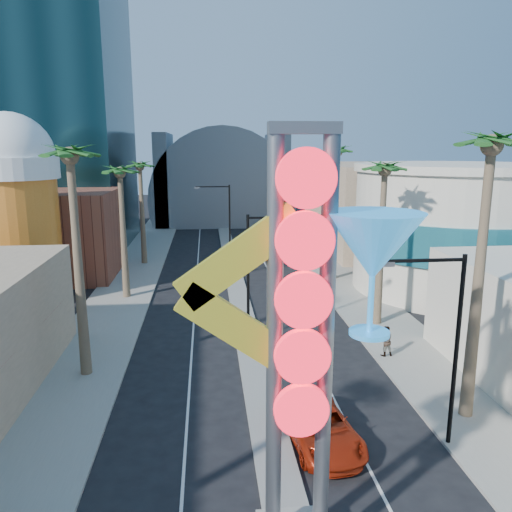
{
  "coord_description": "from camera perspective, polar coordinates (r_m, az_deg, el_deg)",
  "views": [
    {
      "loc": [
        -2.42,
        -9.42,
        11.95
      ],
      "look_at": [
        0.54,
        20.51,
        5.35
      ],
      "focal_mm": 35.0,
      "sensor_mm": 36.0,
      "label": 1
    }
  ],
  "objects": [
    {
      "name": "red_pickup",
      "position": [
        21.76,
        7.29,
        -18.69
      ],
      "size": [
        3.12,
        5.68,
        1.51
      ],
      "primitive_type": "imported",
      "rotation": [
        0.0,
        0.0,
        0.12
      ],
      "color": "#B1260D",
      "rests_on": "ground"
    },
    {
      "name": "streetlight_1",
      "position": [
        53.92,
        -3.62,
        4.82
      ],
      "size": [
        3.79,
        0.25,
        8.0
      ],
      "color": "black",
      "rests_on": "ground"
    },
    {
      "name": "palm_1",
      "position": [
        26.28,
        -20.41,
        9.17
      ],
      "size": [
        2.4,
        2.4,
        12.7
      ],
      "color": "brown",
      "rests_on": "ground"
    },
    {
      "name": "palm_6",
      "position": [
        33.49,
        14.47,
        8.54
      ],
      "size": [
        2.4,
        2.4,
        11.7
      ],
      "color": "brown",
      "rests_on": "ground"
    },
    {
      "name": "neon_sign",
      "position": [
        13.61,
        8.55,
        -7.69
      ],
      "size": [
        6.53,
        2.6,
        12.55
      ],
      "color": "gray",
      "rests_on": "ground"
    },
    {
      "name": "canopy",
      "position": [
        81.81,
        -3.96,
        6.99
      ],
      "size": [
        22.0,
        16.0,
        22.0
      ],
      "color": "slate",
      "rests_on": "ground"
    },
    {
      "name": "beer_mug",
      "position": [
        42.23,
        -25.95,
        5.56
      ],
      "size": [
        7.0,
        7.0,
        14.5
      ],
      "color": "orange",
      "rests_on": "ground"
    },
    {
      "name": "palm_7",
      "position": [
        44.91,
        9.25,
        10.79
      ],
      "size": [
        2.4,
        2.4,
        12.7
      ],
      "color": "brown",
      "rests_on": "ground"
    },
    {
      "name": "palm_3",
      "position": [
        51.89,
        -13.1,
        9.34
      ],
      "size": [
        2.4,
        2.4,
        11.2
      ],
      "color": "brown",
      "rests_on": "ground"
    },
    {
      "name": "hotel_tower",
      "position": [
        65.77,
        -24.89,
        22.75
      ],
      "size": [
        20.0,
        20.0,
        50.0
      ],
      "primitive_type": "cube",
      "color": "black",
      "rests_on": "ground"
    },
    {
      "name": "palm_5",
      "position": [
        22.54,
        25.17,
        9.5
      ],
      "size": [
        2.4,
        2.4,
        13.2
      ],
      "color": "brown",
      "rests_on": "ground"
    },
    {
      "name": "palm_2",
      "position": [
        40.04,
        -15.26,
        8.42
      ],
      "size": [
        2.4,
        2.4,
        11.2
      ],
      "color": "brown",
      "rests_on": "ground"
    },
    {
      "name": "pedestrian_b",
      "position": [
        29.98,
        14.57,
        -9.37
      ],
      "size": [
        0.92,
        0.74,
        1.78
      ],
      "primitive_type": "imported",
      "rotation": [
        0.0,
        0.0,
        3.22
      ],
      "color": "gray",
      "rests_on": "sidewalk_east"
    },
    {
      "name": "streetlight_2",
      "position": [
        20.92,
        20.91,
        -8.35
      ],
      "size": [
        3.45,
        0.25,
        8.0
      ],
      "color": "black",
      "rests_on": "ground"
    },
    {
      "name": "filler_east",
      "position": [
        60.7,
        12.11,
        5.53
      ],
      "size": [
        10.0,
        20.0,
        10.0
      ],
      "primitive_type": "cube",
      "color": "tan",
      "rests_on": "ground"
    },
    {
      "name": "sidewalk_east",
      "position": [
        47.5,
        9.08,
        -2.26
      ],
      "size": [
        5.0,
        100.0,
        0.15
      ],
      "primitive_type": "cube",
      "color": "gray",
      "rests_on": "ground"
    },
    {
      "name": "median",
      "position": [
        48.94,
        -2.65,
        -1.67
      ],
      "size": [
        1.6,
        84.0,
        0.15
      ],
      "primitive_type": "cube",
      "color": "gray",
      "rests_on": "ground"
    },
    {
      "name": "brick_filler_west",
      "position": [
        49.96,
        -21.36,
        2.37
      ],
      "size": [
        10.0,
        10.0,
        8.0
      ],
      "primitive_type": "cube",
      "color": "brown",
      "rests_on": "ground"
    },
    {
      "name": "turquoise_building",
      "position": [
        44.9,
        21.51,
        2.93
      ],
      "size": [
        16.6,
        16.6,
        10.6
      ],
      "color": "beige",
      "rests_on": "ground"
    },
    {
      "name": "sidewalk_west",
      "position": [
        46.52,
        -14.22,
        -2.8
      ],
      "size": [
        5.0,
        100.0,
        0.15
      ],
      "primitive_type": "cube",
      "color": "gray",
      "rests_on": "ground"
    },
    {
      "name": "streetlight_0",
      "position": [
        30.4,
        0.11,
        -1.07
      ],
      "size": [
        3.79,
        0.25,
        8.0
      ],
      "color": "black",
      "rests_on": "ground"
    }
  ]
}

